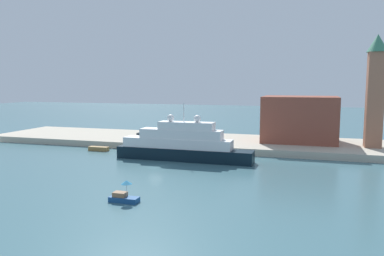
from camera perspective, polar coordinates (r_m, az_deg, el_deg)
name	(u,v)px	position (r m, az deg, el deg)	size (l,w,h in m)	color
ground	(156,167)	(71.75, -5.42, -5.82)	(400.00, 400.00, 0.00)	#3D6670
quay_dock	(198,141)	(97.28, 0.84, -2.02)	(110.00, 23.31, 1.52)	#B7AD99
large_yacht	(182,145)	(77.14, -1.53, -2.54)	(28.13, 4.06, 11.58)	black
small_motorboat	(124,196)	(51.70, -10.17, -9.91)	(3.94, 1.55, 2.95)	navy
work_barge	(99,149)	(90.80, -13.77, -3.02)	(4.75, 1.47, 0.96)	olive
harbor_building	(300,119)	(95.19, 15.78, 1.30)	(17.34, 12.56, 10.89)	brown
bell_tower	(375,87)	(91.94, 25.71, 5.54)	(4.39, 4.39, 24.41)	#9E664C
parked_car	(143,136)	(96.86, -7.34, -1.26)	(4.29, 1.69, 1.56)	silver
person_figure	(163,136)	(97.50, -4.36, -1.13)	(0.36, 0.36, 1.58)	#334C8C
mooring_bollard	(177,142)	(88.29, -2.20, -2.17)	(0.37, 0.37, 0.78)	black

